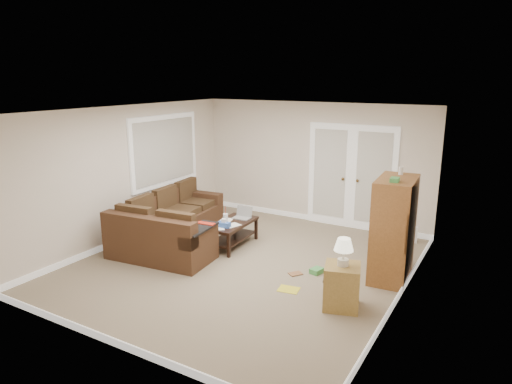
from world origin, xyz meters
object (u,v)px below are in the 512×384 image
Objects in this scene: sectional_sofa at (170,227)px; coffee_table at (232,233)px; tv_armoire at (393,228)px; side_cabinet at (342,283)px.

coffee_table is at bearing 20.82° from sectional_sofa.
side_cabinet is (-0.32, -1.28, -0.44)m from tv_armoire.
side_cabinet is at bearing -16.79° from sectional_sofa.
tv_armoire reaches higher than coffee_table.
sectional_sofa is 2.82× the size of side_cabinet.
tv_armoire is 1.39m from side_cabinet.
coffee_table is at bearing 137.62° from side_cabinet.
coffee_table is (1.03, 0.52, -0.08)m from sectional_sofa.
sectional_sofa is 3.93m from tv_armoire.
tv_armoire is at bearing 2.92° from sectional_sofa.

